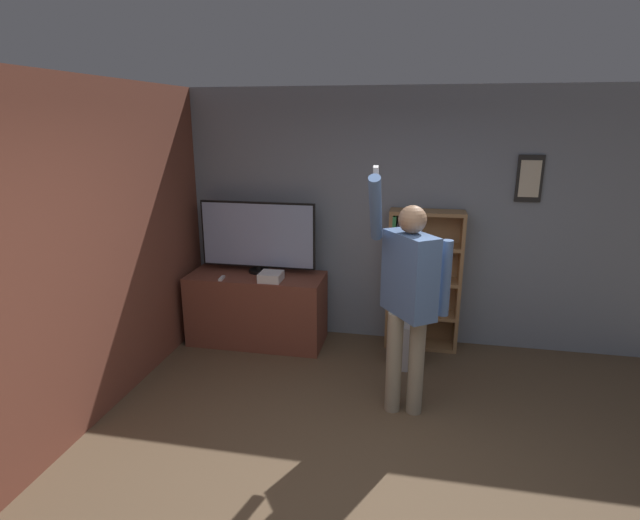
# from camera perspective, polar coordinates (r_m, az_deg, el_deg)

# --- Properties ---
(ground_plane) EXTENTS (14.00, 14.00, 0.00)m
(ground_plane) POSITION_cam_1_polar(r_m,az_deg,el_deg) (3.48, 3.29, -27.33)
(ground_plane) COLOR brown
(wall_back) EXTENTS (6.31, 0.09, 2.70)m
(wall_back) POSITION_cam_1_polar(r_m,az_deg,el_deg) (5.38, 7.75, 4.71)
(wall_back) COLOR gray
(wall_back) RESTS_ON ground_plane
(wall_side_brick) EXTENTS (0.06, 4.32, 2.70)m
(wall_side_brick) POSITION_cam_1_polar(r_m,az_deg,el_deg) (4.73, -21.02, 2.23)
(wall_side_brick) COLOR brown
(wall_side_brick) RESTS_ON ground_plane
(tv_ledge) EXTENTS (1.45, 0.60, 0.77)m
(tv_ledge) POSITION_cam_1_polar(r_m,az_deg,el_deg) (5.51, -7.19, -5.51)
(tv_ledge) COLOR brown
(tv_ledge) RESTS_ON ground_plane
(television) EXTENTS (1.25, 0.22, 0.77)m
(television) POSITION_cam_1_polar(r_m,az_deg,el_deg) (5.37, -7.12, 2.71)
(television) COLOR black
(television) RESTS_ON tv_ledge
(game_console) EXTENTS (0.23, 0.23, 0.09)m
(game_console) POSITION_cam_1_polar(r_m,az_deg,el_deg) (5.16, -5.63, -1.90)
(game_console) COLOR white
(game_console) RESTS_ON tv_ledge
(remote_loose) EXTENTS (0.05, 0.14, 0.02)m
(remote_loose) POSITION_cam_1_polar(r_m,az_deg,el_deg) (5.29, -11.17, -2.06)
(remote_loose) COLOR white
(remote_loose) RESTS_ON tv_ledge
(bookshelf) EXTENTS (0.76, 0.28, 1.48)m
(bookshelf) POSITION_cam_1_polar(r_m,az_deg,el_deg) (5.35, 10.95, -2.40)
(bookshelf) COLOR #997047
(bookshelf) RESTS_ON ground_plane
(person) EXTENTS (0.63, 0.59, 2.06)m
(person) POSITION_cam_1_polar(r_m,az_deg,el_deg) (3.99, 10.11, -3.44)
(person) COLOR gray
(person) RESTS_ON ground_plane
(waste_bin) EXTENTS (0.36, 0.36, 0.45)m
(waste_bin) POSITION_cam_1_polar(r_m,az_deg,el_deg) (5.10, 9.65, -9.35)
(waste_bin) COLOR #B7B7BC
(waste_bin) RESTS_ON ground_plane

